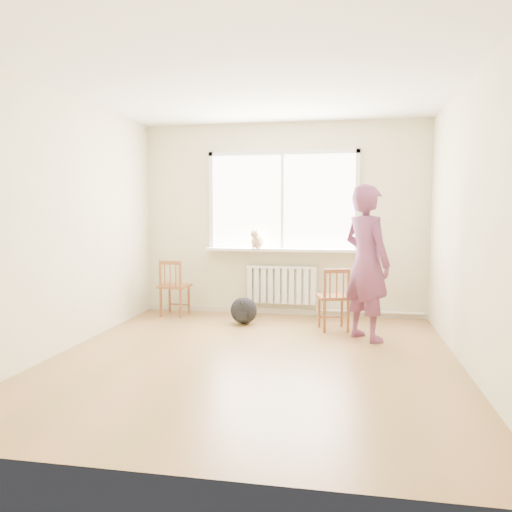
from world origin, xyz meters
The scene contains 13 objects.
floor centered at (0.00, 0.00, 0.00)m, with size 4.50×4.50×0.00m, color #9D6B40.
ceiling centered at (0.00, 0.00, 2.70)m, with size 4.50×4.50×0.00m, color white.
back_wall centered at (0.00, 2.25, 1.35)m, with size 4.00×0.01×2.70m, color beige.
window centered at (0.00, 2.22, 1.66)m, with size 2.12×0.05×1.42m.
windowsill centered at (0.00, 2.14, 0.93)m, with size 2.15×0.22×0.04m, color white.
radiator centered at (0.00, 2.16, 0.44)m, with size 1.00×0.12×0.55m.
heating_pipe centered at (1.25, 2.19, 0.08)m, with size 0.04×0.04×1.40m, color silver.
baseboard centered at (0.00, 2.23, 0.04)m, with size 4.00×0.03×0.08m, color beige.
chair_left centered at (-1.48, 1.82, 0.40)m, with size 0.41×0.40×0.79m.
chair_right centered at (0.76, 1.35, 0.39)m, with size 0.47×0.46×0.78m.
person centered at (1.12, 0.99, 0.88)m, with size 0.64×0.42×1.77m, color #BA3E65.
cat centered at (-0.33, 2.05, 1.07)m, with size 0.22×0.43×0.29m.
backpack centered at (-0.41, 1.52, 0.17)m, with size 0.35×0.26×0.35m, color black.
Camera 1 is at (0.91, -4.76, 1.45)m, focal length 35.00 mm.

